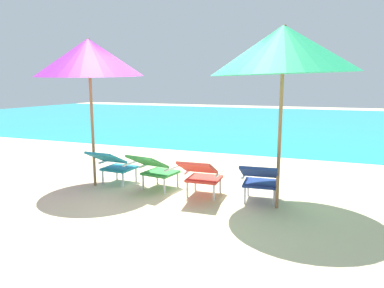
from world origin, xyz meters
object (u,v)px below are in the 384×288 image
Objects in this scene: lounge_chair_far_left at (113,163)px; lounge_chair_near_left at (155,168)px; beach_umbrella_right at (283,50)px; beach_umbrella_left at (89,58)px; lounge_chair_near_right at (201,174)px; lounge_chair_far_right at (260,178)px.

lounge_chair_far_left is 0.95× the size of lounge_chair_near_left.
beach_umbrella_right is at bearing -2.38° from lounge_chair_far_left.
lounge_chair_near_left is 2.18m from beach_umbrella_left.
beach_umbrella_right is (1.19, -0.00, 1.86)m from lounge_chair_near_right.
beach_umbrella_right is at bearing -2.62° from lounge_chair_near_left.
beach_umbrella_right is at bearing -14.04° from lounge_chair_far_right.
lounge_chair_near_left is 0.88m from lounge_chair_near_right.
lounge_chair_near_right is at bearing -3.89° from lounge_chair_far_left.
lounge_chair_near_right is (1.71, -0.12, 0.00)m from lounge_chair_far_left.
lounge_chair_near_left is 2.78m from beach_umbrella_right.
lounge_chair_near_left is 1.79m from lounge_chair_far_right.
lounge_chair_far_right is (1.79, -0.03, 0.00)m from lounge_chair_near_left.
lounge_chair_near_right is 2.21m from beach_umbrella_right.
lounge_chair_far_left is 0.98× the size of lounge_chair_far_right.
lounge_chair_far_right is 1.88m from beach_umbrella_right.
lounge_chair_near_right and lounge_chair_far_right have the same top height.
beach_umbrella_right reaches higher than lounge_chair_far_left.
lounge_chair_far_right is 3.47m from beach_umbrella_left.
lounge_chair_far_left is 0.31× the size of beach_umbrella_right.
beach_umbrella_left reaches higher than lounge_chair_near_right.
lounge_chair_near_left is 1.05× the size of lounge_chair_near_right.
lounge_chair_near_left is at bearing 174.09° from lounge_chair_near_right.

